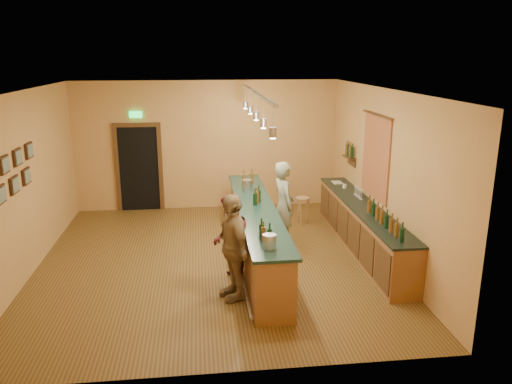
{
  "coord_description": "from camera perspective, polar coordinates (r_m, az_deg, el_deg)",
  "views": [
    {
      "loc": [
        -0.22,
        -8.86,
        3.81
      ],
      "look_at": [
        0.84,
        0.2,
        1.28
      ],
      "focal_mm": 35.0,
      "sensor_mm": 36.0,
      "label": 1
    }
  ],
  "objects": [
    {
      "name": "ceiling",
      "position": [
        8.88,
        -5.34,
        11.52
      ],
      "size": [
        6.5,
        7.0,
        0.02
      ],
      "primitive_type": "cube",
      "color": "silver",
      "rests_on": "wall_back"
    },
    {
      "name": "picture_grid",
      "position": [
        8.84,
        -26.28,
        1.75
      ],
      "size": [
        0.06,
        2.2,
        0.7
      ],
      "primitive_type": null,
      "color": "#382111",
      "rests_on": "wall_left"
    },
    {
      "name": "pendant_track",
      "position": [
        8.96,
        0.02,
        10.22
      ],
      "size": [
        0.11,
        4.6,
        0.5
      ],
      "color": "silver",
      "rests_on": "ceiling"
    },
    {
      "name": "customer_b",
      "position": [
        7.92,
        -2.67,
        -6.3
      ],
      "size": [
        0.71,
        1.1,
        1.73
      ],
      "primitive_type": "imported",
      "rotation": [
        0.0,
        0.0,
        -1.27
      ],
      "color": "#997A51",
      "rests_on": "floor"
    },
    {
      "name": "bar_stool",
      "position": [
        11.45,
        5.33,
        -1.33
      ],
      "size": [
        0.32,
        0.32,
        0.65
      ],
      "rotation": [
        0.0,
        0.0,
        0.04
      ],
      "color": "#9D7046",
      "rests_on": "floor"
    },
    {
      "name": "tasting_bar",
      "position": [
        9.47,
        0.01,
        -4.25
      ],
      "size": [
        0.74,
        5.1,
        1.38
      ],
      "color": "brown",
      "rests_on": "floor"
    },
    {
      "name": "bartender",
      "position": [
        9.93,
        3.19,
        -1.58
      ],
      "size": [
        0.54,
        0.72,
        1.79
      ],
      "primitive_type": "imported",
      "rotation": [
        0.0,
        0.0,
        1.75
      ],
      "color": "gray",
      "rests_on": "floor"
    },
    {
      "name": "wall_front",
      "position": [
        5.8,
        -4.01,
        -6.91
      ],
      "size": [
        6.5,
        0.02,
        3.2
      ],
      "primitive_type": "cube",
      "color": "#BB8F46",
      "rests_on": "floor"
    },
    {
      "name": "wall_left",
      "position": [
        9.62,
        -24.83,
        0.78
      ],
      "size": [
        0.02,
        7.0,
        3.2
      ],
      "primitive_type": "cube",
      "color": "#BB8F46",
      "rests_on": "floor"
    },
    {
      "name": "bottle_shelf",
      "position": [
        11.48,
        10.66,
        4.48
      ],
      "size": [
        0.17,
        0.55,
        0.54
      ],
      "color": "#472E15",
      "rests_on": "wall_right"
    },
    {
      "name": "wall_back",
      "position": [
        12.55,
        -5.59,
        5.3
      ],
      "size": [
        6.5,
        0.02,
        3.2
      ],
      "primitive_type": "cube",
      "color": "#BB8F46",
      "rests_on": "floor"
    },
    {
      "name": "tapestry",
      "position": [
        10.07,
        13.53,
        3.86
      ],
      "size": [
        0.03,
        1.4,
        1.6
      ],
      "primitive_type": "cube",
      "color": "maroon",
      "rests_on": "wall_right"
    },
    {
      "name": "floor",
      "position": [
        9.64,
        -4.87,
        -7.81
      ],
      "size": [
        7.0,
        7.0,
        0.0
      ],
      "primitive_type": "plane",
      "color": "#533717",
      "rests_on": "ground"
    },
    {
      "name": "back_counter",
      "position": [
        10.14,
        12.08,
        -3.97
      ],
      "size": [
        0.6,
        4.55,
        1.27
      ],
      "color": "brown",
      "rests_on": "floor"
    },
    {
      "name": "doorway",
      "position": [
        12.71,
        -13.23,
        2.9
      ],
      "size": [
        1.15,
        0.09,
        2.48
      ],
      "color": "black",
      "rests_on": "wall_back"
    },
    {
      "name": "customer_a",
      "position": [
        8.4,
        -2.9,
        -5.56
      ],
      "size": [
        0.64,
        0.8,
        1.58
      ],
      "primitive_type": "imported",
      "rotation": [
        0.0,
        0.0,
        -1.63
      ],
      "color": "#59191E",
      "rests_on": "floor"
    },
    {
      "name": "wall_right",
      "position": [
        9.77,
        14.34,
        1.95
      ],
      "size": [
        0.02,
        7.0,
        3.2
      ],
      "primitive_type": "cube",
      "color": "#BB8F46",
      "rests_on": "floor"
    }
  ]
}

